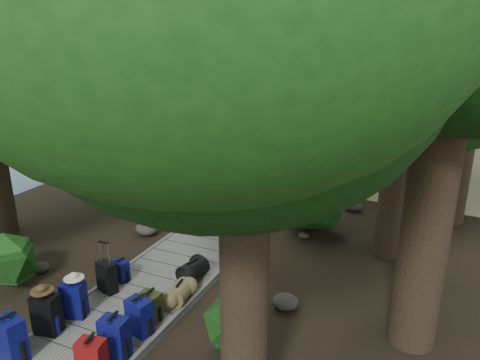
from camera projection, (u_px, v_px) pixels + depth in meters
The scene contains 46 objects.
ground at pixel (199, 251), 11.02m from camera, with size 120.00×120.00×0.00m, color black.
sand_beach at pixel (348, 122), 24.75m from camera, with size 40.00×22.00×0.02m, color tan.
water_bay at pixel (38, 76), 45.16m from camera, with size 50.00×60.00×0.02m, color #2A4858.
distant_hill at pixel (122, 57), 68.07m from camera, with size 32.00×16.00×12.00m, color black.
boardwalk at pixel (218, 233), 11.86m from camera, with size 2.00×12.00×0.12m, color gray.
backpack_left_a at pixel (11, 337), 7.23m from camera, with size 0.44×0.31×0.82m, color navy, non-canonical shape.
backpack_left_b at pixel (46, 312), 7.88m from camera, with size 0.42×0.30×0.78m, color black, non-canonical shape.
backpack_left_c at pixel (74, 298), 8.32m from camera, with size 0.40×0.28×0.74m, color navy, non-canonical shape.
backpack_left_d at pixel (121, 270), 9.51m from camera, with size 0.31×0.23×0.48m, color navy, non-canonical shape.
backpack_right_a at pixel (92, 358), 6.86m from camera, with size 0.40×0.28×0.71m, color maroon, non-canonical shape.
backpack_right_b at pixel (115, 336), 7.29m from camera, with size 0.43×0.30×0.77m, color navy, non-canonical shape.
backpack_right_c at pixel (139, 315), 7.87m from camera, with size 0.41×0.29×0.70m, color navy, non-canonical shape.
backpack_right_d at pixel (150, 305), 8.26m from camera, with size 0.38×0.27×0.57m, color #343D18, non-canonical shape.
duffel_right_khaki at pixel (180, 292), 8.82m from camera, with size 0.36×0.55×0.36m, color olive, non-canonical shape.
duffel_right_black at pixel (193, 270), 9.58m from camera, with size 0.39×0.62×0.39m, color black, non-canonical shape.
suitcase_on_boardwalk at pixel (107, 277), 9.10m from camera, with size 0.40×0.22×0.62m, color black, non-canonical shape.
lone_suitcase_on_sand at pixel (313, 155), 17.74m from camera, with size 0.38×0.21×0.59m, color black, non-canonical shape.
hat_brown at pixel (42, 288), 7.76m from camera, with size 0.38×0.38×0.11m, color #51351E, non-canonical shape.
hat_white at pixel (73, 275), 8.22m from camera, with size 0.35×0.35×0.12m, color silver, non-canonical shape.
kayak at pixel (266, 135), 21.17m from camera, with size 0.77×3.53×0.35m, color #A8200E.
sun_lounger at pixel (406, 158), 17.45m from camera, with size 0.54×1.68×0.54m, color silver, non-canonical shape.
tree_right_a at pixel (245, 84), 5.11m from camera, with size 5.42×5.42×9.04m, color black, non-canonical shape.
tree_right_b at pixel (458, 1), 6.22m from camera, with size 6.06×6.06×10.82m, color black, non-canonical shape.
tree_right_c at pixel (406, 74), 9.55m from camera, with size 4.76×4.76×8.24m, color black, non-canonical shape.
tree_right_e at pixel (429, 50), 14.23m from camera, with size 4.76×4.76×8.57m, color black, non-canonical shape.
tree_left_c at pixel (124, 58), 13.32m from camera, with size 4.75×4.75×8.26m, color black, non-canonical shape.
tree_back_a at pixel (323, 31), 23.29m from camera, with size 5.32×5.32×9.22m, color black, non-canonical shape.
tree_back_b at pixel (401, 11), 22.25m from camera, with size 6.22×6.22×11.10m, color black, non-canonical shape.
tree_back_c at pixel (456, 28), 20.66m from camera, with size 5.35×5.35×9.64m, color black, non-canonical shape.
tree_back_d at pixel (236, 47), 24.53m from camera, with size 4.54×4.54×7.56m, color black, non-canonical shape.
palm_right_a at pixel (400, 80), 14.07m from camera, with size 4.04×4.04×6.89m, color #16380F, non-canonical shape.
palm_right_b at pixel (473, 46), 16.75m from camera, with size 4.43×4.43×8.56m, color #16380F, non-canonical shape.
palm_right_c at pixel (398, 61), 20.03m from camera, with size 4.40×4.40×7.00m, color #16380F, non-canonical shape.
palm_left_a at pixel (164, 74), 17.29m from camera, with size 4.09×4.09×6.50m, color #16380F, non-canonical shape.
rock_left_b at pixel (41, 267), 10.11m from camera, with size 0.37×0.34×0.21m, color #4C473F, non-canonical shape.
rock_left_c at pixel (147, 228), 11.85m from camera, with size 0.59×0.53×0.33m, color #4C473F, non-canonical shape.
rock_left_d at pixel (182, 194), 14.40m from camera, with size 0.28×0.25×0.15m, color #4C473F, non-canonical shape.
rock_right_b at pixel (285, 302), 8.82m from camera, with size 0.51×0.45×0.28m, color #4C473F, non-canonical shape.
rock_right_c at pixel (303, 235), 11.66m from camera, with size 0.28×0.25×0.15m, color #4C473F, non-canonical shape.
rock_right_d at pixel (353, 206), 13.33m from camera, with size 0.49×0.44×0.27m, color #4C473F, non-canonical shape.
shrub_left_a at pixel (15, 260), 9.50m from camera, with size 1.22×1.22×1.10m, color #1B4E17, non-canonical shape.
shrub_left_b at pixel (159, 206), 12.62m from camera, with size 0.89×0.89×0.80m, color #1B4E17, non-canonical shape.
shrub_left_c at pixel (206, 163), 16.04m from camera, with size 1.14×1.14×1.03m, color #1B4E17, non-canonical shape.
shrub_right_a at pixel (237, 323), 7.69m from camera, with size 1.00×1.00×0.90m, color #1B4E17, non-canonical shape.
shrub_right_b at pixel (316, 210), 11.71m from camera, with size 1.47×1.47×1.32m, color #1B4E17, non-canonical shape.
shrub_right_c at pixel (341, 179), 14.86m from camera, with size 0.82×0.82×0.74m, color #1B4E17, non-canonical shape.
Camera 1 is at (5.02, -8.55, 5.19)m, focal length 35.00 mm.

